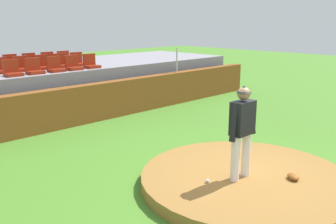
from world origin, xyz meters
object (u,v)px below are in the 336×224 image
Objects in this scene: stadium_chair_6 at (23,66)px; stadium_chair_13 at (49,61)px; stadium_chair_9 at (78,62)px; stadium_chair_2 at (55,67)px; baseball at (207,181)px; stadium_chair_8 at (61,63)px; stadium_chair_1 at (34,69)px; stadium_chair_11 at (12,64)px; stadium_chair_5 at (1,68)px; stadium_chair_14 at (65,60)px; stadium_chair_0 at (12,71)px; pitcher at (242,126)px; stadium_chair_4 at (91,64)px; fielding_glove at (293,177)px; stadium_chair_12 at (30,63)px; stadium_chair_3 at (73,65)px; stadium_chair_7 at (43,65)px.

stadium_chair_13 is at bearing -148.02° from stadium_chair_6.
stadium_chair_2 is at bearing 32.92° from stadium_chair_9.
stadium_chair_8 is (1.58, 8.16, 1.47)m from baseball.
stadium_chair_1 is 1.79m from stadium_chair_11.
stadium_chair_8 is (2.14, 0.01, 0.00)m from stadium_chair_5.
stadium_chair_8 is 1.00× the size of stadium_chair_14.
stadium_chair_1 is 2.77m from stadium_chair_14.
stadium_chair_0 is at bearing 94.50° from baseball.
stadium_chair_5 reaches higher than pitcher.
stadium_chair_13 is at bearing -51.37° from stadium_chair_9.
stadium_chair_1 is 1.00× the size of stadium_chair_4.
stadium_chair_2 is (0.22, 7.56, 0.43)m from pitcher.
stadium_chair_1 is 1.00× the size of stadium_chair_2.
stadium_chair_12 reaches higher than fielding_glove.
pitcher is at bearing -102.19° from fielding_glove.
stadium_chair_9 is at bearing 92.09° from stadium_chair_14.
stadium_chair_3 is 1.00× the size of stadium_chair_13.
stadium_chair_0 is 2.33m from stadium_chair_8.
stadium_chair_1 is at bearing -135.20° from fielding_glove.
stadium_chair_2 and stadium_chair_8 have the same top height.
stadium_chair_1 is at bearing -0.82° from stadium_chair_3.
stadium_chair_8 is 1.70m from stadium_chair_11.
stadium_chair_13 is (0.71, 0.92, 0.00)m from stadium_chair_7.
stadium_chair_6 is 1.00× the size of stadium_chair_13.
stadium_chair_7 is at bearing -140.37° from fielding_glove.
stadium_chair_3 is 1.00× the size of stadium_chair_14.
pitcher is at bearing 93.22° from stadium_chair_6.
stadium_chair_3 is at bearing -144.75° from fielding_glove.
stadium_chair_12 is (-1.41, 1.79, 0.00)m from stadium_chair_4.
stadium_chair_7 is at bearing -31.71° from stadium_chair_4.
fielding_glove is 8.52m from stadium_chair_4.
baseball is 0.15× the size of stadium_chair_2.
stadium_chair_7 and stadium_chair_14 have the same top height.
baseball is 9.31m from stadium_chair_13.
stadium_chair_14 is at bearing -127.26° from stadium_chair_2.
stadium_chair_3 is 1.00× the size of stadium_chair_7.
stadium_chair_1 is 1.93m from stadium_chair_12.
stadium_chair_2 is at bearing 127.08° from stadium_chair_6.
stadium_chair_9 reaches higher than baseball.
stadium_chair_13 is (2.13, 1.79, 0.00)m from stadium_chair_0.
stadium_chair_7 is (0.84, 8.14, 1.47)m from baseball.
stadium_chair_13 is at bearing -139.92° from stadium_chair_0.
stadium_chair_3 is 1.18m from stadium_chair_9.
stadium_chair_1 is 1.00× the size of stadium_chair_14.
stadium_chair_2 and stadium_chair_5 have the same top height.
stadium_chair_11 is (0.14, 9.06, 1.47)m from baseball.
baseball is 8.44m from stadium_chair_8.
stadium_chair_14 is at bearing -111.24° from stadium_chair_3.
stadium_chair_14 is at bearing -139.48° from stadium_chair_1.
stadium_chair_14 is (2.09, 0.01, 0.00)m from stadium_chair_11.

